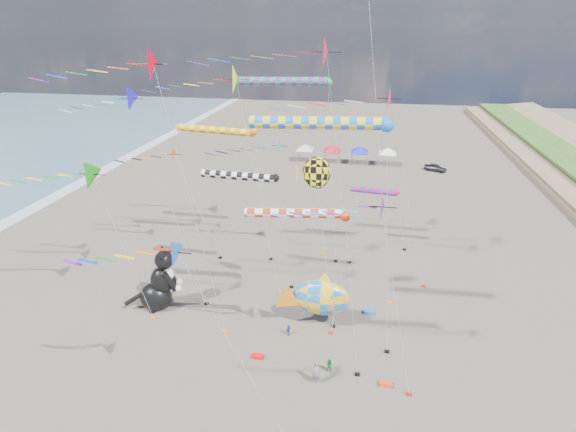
% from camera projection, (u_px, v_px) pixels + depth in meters
% --- Properties ---
extents(ground, '(260.00, 260.00, 0.00)m').
position_uv_depth(ground, '(264.00, 426.00, 28.82)').
color(ground, brown).
rests_on(ground, ground).
extents(delta_kite_0, '(10.24, 1.61, 12.28)m').
position_uv_depth(delta_kite_0, '(166.00, 159.00, 45.82)').
color(delta_kite_0, '#E65011').
rests_on(delta_kite_0, ground).
extents(delta_kite_1, '(9.27, 2.06, 19.70)m').
position_uv_depth(delta_kite_1, '(142.00, 100.00, 34.63)').
color(delta_kite_1, '#1C13DC').
rests_on(delta_kite_1, ground).
extents(delta_kite_2, '(8.56, 1.80, 14.75)m').
position_uv_depth(delta_kite_2, '(376.00, 214.00, 26.42)').
color(delta_kite_2, '#521A94').
rests_on(delta_kite_2, ground).
extents(delta_kite_4, '(11.16, 1.81, 13.37)m').
position_uv_depth(delta_kite_4, '(276.00, 148.00, 46.04)').
color(delta_kite_4, '#16A9C2').
rests_on(delta_kite_4, ground).
extents(delta_kite_5, '(10.73, 1.71, 13.91)m').
position_uv_depth(delta_kite_5, '(181.00, 250.00, 23.97)').
color(delta_kite_5, blue).
rests_on(delta_kite_5, ground).
extents(delta_kite_6, '(16.01, 3.19, 23.03)m').
position_uv_depth(delta_kite_6, '(320.00, 54.00, 40.64)').
color(delta_kite_6, red).
rests_on(delta_kite_6, ground).
extents(delta_kite_7, '(12.13, 2.46, 22.64)m').
position_uv_depth(delta_kite_7, '(148.00, 67.00, 29.75)').
color(delta_kite_7, red).
rests_on(delta_kite_7, ground).
extents(delta_kite_8, '(11.41, 2.61, 21.01)m').
position_uv_depth(delta_kite_8, '(230.00, 82.00, 35.99)').
color(delta_kite_8, '#E2FE11').
rests_on(delta_kite_8, ground).
extents(delta_kite_9, '(11.17, 2.47, 14.69)m').
position_uv_depth(delta_kite_9, '(86.00, 172.00, 34.63)').
color(delta_kite_9, '#198B13').
rests_on(delta_kite_9, ground).
extents(delta_kite_10, '(14.40, 2.34, 19.24)m').
position_uv_depth(delta_kite_10, '(376.00, 101.00, 37.97)').
color(delta_kite_10, '#EA174C').
rests_on(delta_kite_10, ground).
extents(windsock_0, '(8.14, 0.65, 12.93)m').
position_uv_depth(windsock_0, '(300.00, 215.00, 28.72)').
color(windsock_0, red).
rests_on(windsock_0, ground).
extents(windsock_1, '(8.50, 0.79, 11.59)m').
position_uv_depth(windsock_1, '(242.00, 177.00, 40.21)').
color(windsock_1, black).
rests_on(windsock_1, ground).
extents(windsock_2, '(9.49, 0.76, 14.44)m').
position_uv_depth(windsock_2, '(220.00, 131.00, 44.34)').
color(windsock_2, orange).
rests_on(windsock_2, ground).
extents(windsock_3, '(10.60, 0.89, 18.28)m').
position_uv_depth(windsock_3, '(324.00, 124.00, 29.10)').
color(windsock_3, blue).
rests_on(windsock_3, ground).
extents(windsock_4, '(6.70, 0.68, 7.28)m').
position_uv_depth(windsock_4, '(376.00, 192.00, 49.01)').
color(windsock_4, '#E31045').
rests_on(windsock_4, ground).
extents(windsock_5, '(10.44, 0.88, 19.20)m').
position_uv_depth(windsock_5, '(286.00, 82.00, 42.17)').
color(windsock_5, '#19894E').
rests_on(windsock_5, ground).
extents(angelfish_kite, '(3.74, 3.02, 14.31)m').
position_uv_depth(angelfish_kite, '(314.00, 174.00, 35.25)').
color(angelfish_kite, yellow).
rests_on(angelfish_kite, ground).
extents(cat_inflatable, '(4.91, 3.63, 5.97)m').
position_uv_depth(cat_inflatable, '(157.00, 279.00, 39.65)').
color(cat_inflatable, black).
rests_on(cat_inflatable, ground).
extents(fish_inflatable, '(6.52, 3.11, 5.25)m').
position_uv_depth(fish_inflatable, '(320.00, 297.00, 37.36)').
color(fish_inflatable, blue).
rests_on(fish_inflatable, ground).
extents(person_adult, '(0.75, 0.56, 1.89)m').
position_uv_depth(person_adult, '(316.00, 373.00, 31.83)').
color(person_adult, gray).
rests_on(person_adult, ground).
extents(child_green, '(0.68, 0.61, 1.15)m').
position_uv_depth(child_green, '(329.00, 366.00, 33.04)').
color(child_green, '#23883F').
rests_on(child_green, ground).
extents(child_blue, '(0.52, 0.63, 1.00)m').
position_uv_depth(child_blue, '(289.00, 330.00, 37.04)').
color(child_blue, '#2543B3').
rests_on(child_blue, ground).
extents(kite_bag_0, '(0.90, 0.44, 0.30)m').
position_uv_depth(kite_bag_0, '(386.00, 384.00, 31.96)').
color(kite_bag_0, '#F13D14').
rests_on(kite_bag_0, ground).
extents(kite_bag_1, '(0.90, 0.44, 0.30)m').
position_uv_depth(kite_bag_1, '(258.00, 356.00, 34.60)').
color(kite_bag_1, red).
rests_on(kite_bag_1, ground).
extents(kite_bag_2, '(0.90, 0.44, 0.30)m').
position_uv_depth(kite_bag_2, '(369.00, 312.00, 39.91)').
color(kite_bag_2, blue).
rests_on(kite_bag_2, ground).
extents(tent_row, '(19.20, 4.20, 3.80)m').
position_uv_depth(tent_row, '(346.00, 147.00, 81.58)').
color(tent_row, silver).
rests_on(tent_row, ground).
extents(parked_car, '(4.09, 3.01, 1.30)m').
position_uv_depth(parked_car, '(435.00, 168.00, 78.19)').
color(parked_car, '#26262D').
rests_on(parked_car, ground).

